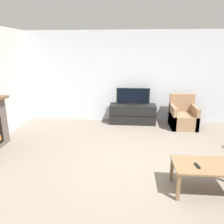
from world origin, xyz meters
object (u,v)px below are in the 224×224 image
(tv_stand, at_px, (133,114))
(remote, at_px, (197,166))
(armchair, at_px, (183,117))
(tv, at_px, (133,97))
(coffee_table, at_px, (207,168))

(tv_stand, distance_m, remote, 3.44)
(armchair, relative_size, remote, 6.00)
(tv, relative_size, remote, 6.33)
(armchair, bearing_deg, tv_stand, 170.55)
(armchair, bearing_deg, tv, 170.64)
(coffee_table, relative_size, remote, 6.67)
(armchair, relative_size, coffee_table, 0.90)
(tv, height_order, coffee_table, tv)
(coffee_table, bearing_deg, armchair, 83.88)
(tv_stand, bearing_deg, tv, -90.00)
(armchair, xyz_separation_m, coffee_table, (-0.32, -3.01, 0.10))
(remote, bearing_deg, coffee_table, 11.42)
(tv, distance_m, armchair, 1.53)
(armchair, bearing_deg, coffee_table, -96.12)
(tv_stand, distance_m, tv, 0.52)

